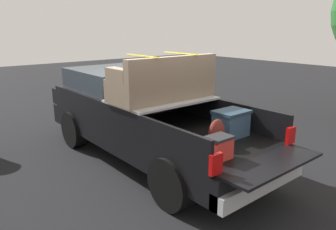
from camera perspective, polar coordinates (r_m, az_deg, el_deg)
ground_plane at (r=6.93m, az=-3.19°, el=-7.79°), size 40.00×40.00×0.00m
pickup_truck at (r=6.90m, az=-5.03°, el=0.41°), size 6.05×2.06×2.23m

